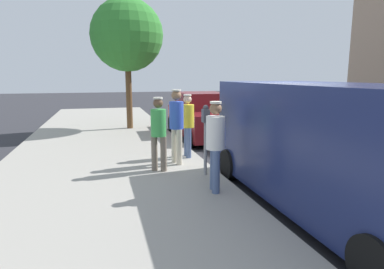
% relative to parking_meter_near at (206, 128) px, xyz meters
% --- Properties ---
extents(ground_plane, '(80.00, 80.00, 0.00)m').
position_rel_parking_meter_near_xyz_m(ground_plane, '(-1.35, 0.16, -1.18)').
color(ground_plane, '#2D2D33').
extents(sidewalk_slab, '(5.00, 32.00, 0.15)m').
position_rel_parking_meter_near_xyz_m(sidewalk_slab, '(2.15, 0.16, -1.11)').
color(sidewalk_slab, '#9E998E').
rests_on(sidewalk_slab, ground).
extents(parking_meter_near, '(0.14, 0.18, 1.52)m').
position_rel_parking_meter_near_xyz_m(parking_meter_near, '(0.00, 0.00, 0.00)').
color(parking_meter_near, gray).
rests_on(parking_meter_near, sidewalk_slab).
extents(pedestrian_in_yellow, '(0.34, 0.36, 1.65)m').
position_rel_parking_meter_near_xyz_m(pedestrian_in_yellow, '(-0.03, -1.65, -0.09)').
color(pedestrian_in_yellow, '#4C608C').
rests_on(pedestrian_in_yellow, sidewalk_slab).
extents(pedestrian_in_white, '(0.34, 0.36, 1.67)m').
position_rel_parking_meter_near_xyz_m(pedestrian_in_white, '(0.15, 1.05, -0.07)').
color(pedestrian_in_white, '#4C608C').
rests_on(pedestrian_in_white, sidewalk_slab).
extents(pedestrian_in_blue, '(0.34, 0.35, 1.80)m').
position_rel_parking_meter_near_xyz_m(pedestrian_in_blue, '(0.40, -1.04, 0.01)').
color(pedestrian_in_blue, beige).
rests_on(pedestrian_in_blue, sidewalk_slab).
extents(pedestrian_in_green, '(0.34, 0.34, 1.66)m').
position_rel_parking_meter_near_xyz_m(pedestrian_in_green, '(0.92, -0.55, -0.08)').
color(pedestrian_in_green, '#726656').
rests_on(pedestrian_in_green, sidewalk_slab).
extents(parked_van, '(2.12, 5.20, 2.15)m').
position_rel_parking_meter_near_xyz_m(parked_van, '(-1.50, 2.08, -0.03)').
color(parked_van, navy).
rests_on(parked_van, ground).
extents(parked_sedan_behind, '(1.99, 4.42, 1.65)m').
position_rel_parking_meter_near_xyz_m(parked_sedan_behind, '(-1.50, -5.07, -0.43)').
color(parked_sedan_behind, maroon).
rests_on(parked_sedan_behind, ground).
extents(street_tree, '(2.83, 2.83, 5.10)m').
position_rel_parking_meter_near_xyz_m(street_tree, '(1.04, -6.94, 2.64)').
color(street_tree, brown).
rests_on(street_tree, sidewalk_slab).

